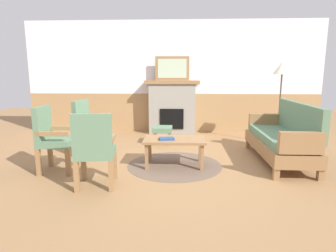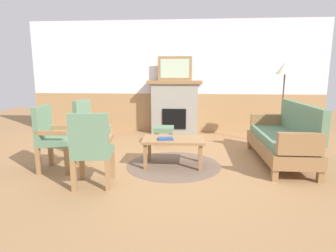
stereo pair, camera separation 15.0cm
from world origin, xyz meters
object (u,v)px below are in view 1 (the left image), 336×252
armchair_near_fireplace (52,136)px  floor_lamp_by_couch (282,73)px  armchair_by_window_left (88,125)px  side_table (93,122)px  framed_picture (172,68)px  armchair_front_left (95,147)px  book_on_table (167,139)px  fireplace (172,107)px  couch (282,138)px  footstool (162,130)px  coffee_table (175,142)px

armchair_near_fireplace → floor_lamp_by_couch: size_ratio=0.58×
armchair_by_window_left → side_table: (-0.21, 0.92, -0.10)m
framed_picture → floor_lamp_by_couch: bearing=-23.8°
floor_lamp_by_couch → framed_picture: bearing=156.2°
armchair_front_left → floor_lamp_by_couch: size_ratio=0.58×
armchair_near_fireplace → floor_lamp_by_couch: 4.41m
armchair_by_window_left → side_table: armchair_by_window_left is taller
book_on_table → fireplace: bearing=90.1°
framed_picture → book_on_table: (0.01, -2.55, -1.10)m
side_table → framed_picture: bearing=31.4°
couch → fireplace: bearing=131.0°
framed_picture → couch: size_ratio=0.44×
footstool → armchair_front_left: bearing=-106.7°
floor_lamp_by_couch → armchair_by_window_left: bearing=-165.5°
footstool → floor_lamp_by_couch: (2.39, 0.10, 1.17)m
fireplace → couch: size_ratio=0.72×
fireplace → floor_lamp_by_couch: bearing=-23.8°
coffee_table → armchair_by_window_left: size_ratio=0.98×
coffee_table → fireplace: bearing=93.0°
couch → book_on_table: 1.93m
armchair_front_left → fireplace: bearing=75.8°
fireplace → footstool: 1.16m
fireplace → footstool: fireplace is taller
footstool → armchair_near_fireplace: size_ratio=0.41×
footstool → armchair_front_left: 2.43m
armchair_front_left → side_table: size_ratio=1.78×
couch → coffee_table: (-1.77, -0.29, -0.01)m
fireplace → armchair_front_left: (-0.86, -3.40, -0.11)m
coffee_table → framed_picture: bearing=93.0°
armchair_near_fireplace → book_on_table: bearing=9.0°
footstool → armchair_near_fireplace: armchair_near_fireplace is taller
footstool → side_table: bearing=176.9°
framed_picture → floor_lamp_by_couch: framed_picture is taller
footstool → coffee_table: bearing=-78.2°
framed_picture → armchair_near_fireplace: (-1.67, -2.82, -1.02)m
armchair_front_left → framed_picture: bearing=75.8°
book_on_table → footstool: (-0.17, 1.47, -0.17)m
framed_picture → couch: bearing=-49.0°
framed_picture → book_on_table: size_ratio=3.52×
armchair_near_fireplace → armchair_front_left: same height
coffee_table → couch: bearing=9.3°
framed_picture → couch: (1.90, -2.18, -1.16)m
footstool → armchair_front_left: (-0.70, -2.32, 0.25)m
framed_picture → armchair_near_fireplace: framed_picture is taller
fireplace → side_table: fireplace is taller
book_on_table → armchair_near_fireplace: armchair_near_fireplace is taller
couch → armchair_front_left: 3.02m
footstool → armchair_by_window_left: 1.55m
book_on_table → floor_lamp_by_couch: 2.89m
coffee_table → side_table: size_ratio=1.75×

